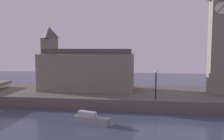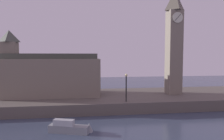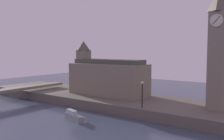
# 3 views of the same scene
# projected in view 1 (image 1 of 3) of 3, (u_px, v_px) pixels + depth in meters

# --- Properties ---
(far_embankment) EXTENTS (70.00, 12.00, 1.50)m
(far_embankment) POSITION_uv_depth(u_px,v_px,m) (144.00, 97.00, 35.97)
(far_embankment) COLOR #5B544C
(far_embankment) RESTS_ON ground
(clock_tower) EXTENTS (2.34, 2.39, 16.32)m
(clock_tower) POSITION_uv_depth(u_px,v_px,m) (218.00, 34.00, 33.59)
(clock_tower) COLOR slate
(clock_tower) RESTS_ON far_embankment
(parliament_hall) EXTENTS (14.43, 6.05, 9.84)m
(parliament_hall) POSITION_uv_depth(u_px,v_px,m) (84.00, 69.00, 37.71)
(parliament_hall) COLOR slate
(parliament_hall) RESTS_ON far_embankment
(streetlamp) EXTENTS (0.36, 0.36, 3.72)m
(streetlamp) POSITION_uv_depth(u_px,v_px,m) (156.00, 81.00, 30.56)
(streetlamp) COLOR black
(streetlamp) RESTS_ON far_embankment
(boat_cruiser_grey) EXTENTS (4.55, 2.07, 1.43)m
(boat_cruiser_grey) POSITION_uv_depth(u_px,v_px,m) (94.00, 119.00, 25.54)
(boat_cruiser_grey) COLOR gray
(boat_cruiser_grey) RESTS_ON ground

